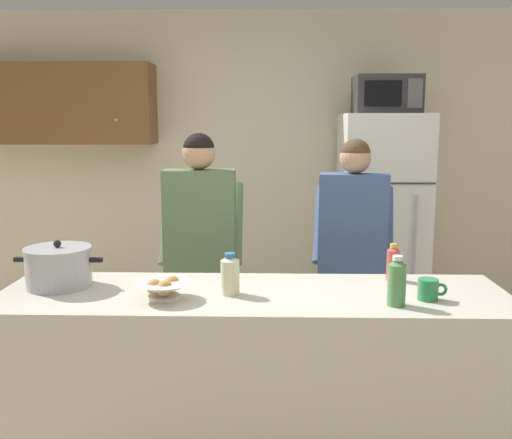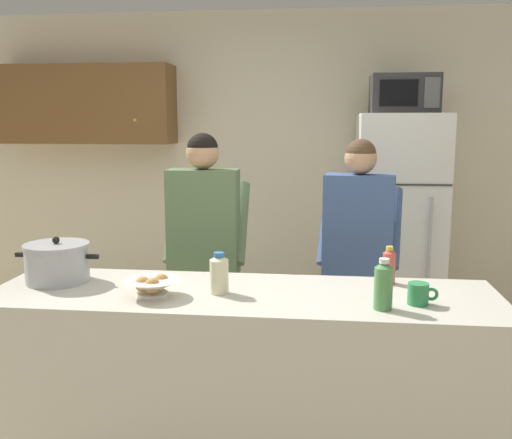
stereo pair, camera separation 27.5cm
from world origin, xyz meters
The scene contains 12 objects.
back_wall_unit centered at (-0.23, 2.27, 1.38)m, with size 6.00×0.48×2.60m.
kitchen_island centered at (0.00, 0.00, 0.46)m, with size 2.37×0.68×0.92m, color beige.
refrigerator centered at (0.94, 1.85, 0.88)m, with size 0.64×0.68×1.77m.
microwave centered at (0.94, 1.83, 1.91)m, with size 0.48×0.37×0.28m.
person_near_pot centered at (-0.34, 0.76, 1.02)m, with size 0.50×0.41×1.64m.
person_by_sink centered at (0.58, 0.86, 1.00)m, with size 0.54×0.46×1.61m.
cooking_pot centered at (-0.93, 0.07, 1.02)m, with size 0.43×0.32×0.23m.
coffee_mug centered at (0.78, -0.09, 0.97)m, with size 0.13×0.09×0.10m.
bread_bowl centered at (-0.39, -0.12, 0.97)m, with size 0.25×0.25×0.10m.
bottle_near_edge centered at (0.69, 0.23, 1.01)m, with size 0.06×0.06×0.19m.
bottle_mid_counter centered at (0.62, -0.18, 1.03)m, with size 0.08×0.08×0.22m.
bottle_far_corner centered at (-0.10, -0.03, 1.01)m, with size 0.09×0.09×0.19m.
Camera 1 is at (0.08, -2.55, 1.69)m, focal length 40.03 mm.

